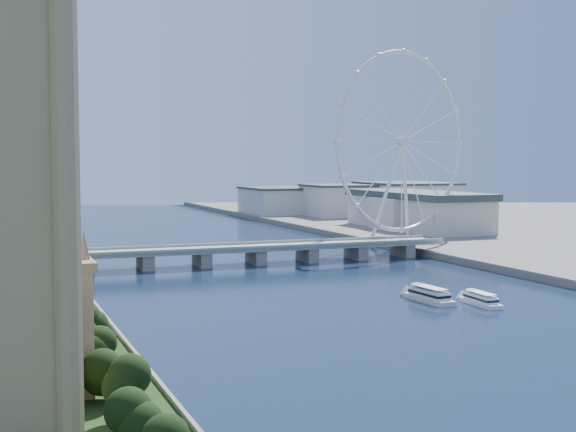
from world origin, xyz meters
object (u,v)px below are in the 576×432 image
victoria_tower (0,168)px  tour_boat_near (429,302)px  london_eye (402,142)px  tour_boat_far (481,305)px

victoria_tower → tour_boat_near: size_ratio=3.81×
london_eye → tour_boat_far: (-79.24, -204.33, -67.52)m
victoria_tower → tour_boat_near: 202.13m
tour_boat_far → tour_boat_near: bearing=139.7°
london_eye → tour_boat_near: bearing=-116.2°
london_eye → tour_boat_far: 229.32m
london_eye → tour_boat_near: london_eye is taller
london_eye → tour_boat_near: (-93.97, -190.70, -67.52)m
victoria_tower → tour_boat_near: bearing=34.2°
tour_boat_near → tour_boat_far: tour_boat_near is taller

